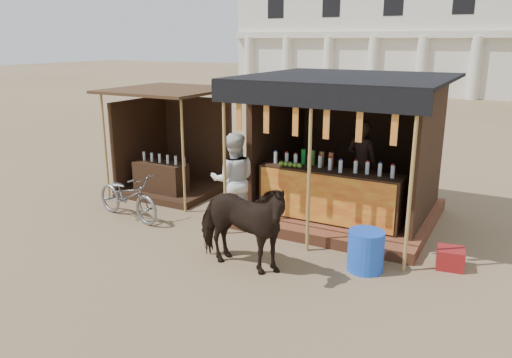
% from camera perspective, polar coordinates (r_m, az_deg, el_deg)
% --- Properties ---
extents(ground, '(120.00, 120.00, 0.00)m').
position_cam_1_polar(ground, '(7.69, -5.80, -10.78)').
color(ground, '#846B4C').
rests_on(ground, ground).
extents(main_stall, '(3.60, 3.61, 2.78)m').
position_cam_1_polar(main_stall, '(9.77, 10.20, 1.27)').
color(main_stall, brown).
rests_on(main_stall, ground).
extents(secondary_stall, '(2.40, 2.40, 2.38)m').
position_cam_1_polar(secondary_stall, '(11.67, -9.89, 2.74)').
color(secondary_stall, '#331E12').
rests_on(secondary_stall, ground).
extents(cow, '(1.75, 0.87, 1.45)m').
position_cam_1_polar(cow, '(7.54, -1.82, -5.27)').
color(cow, black).
rests_on(cow, ground).
extents(motorbike, '(1.83, 0.93, 0.92)m').
position_cam_1_polar(motorbike, '(10.09, -14.46, -1.88)').
color(motorbike, gray).
rests_on(motorbike, ground).
extents(bystander, '(1.09, 1.02, 1.78)m').
position_cam_1_polar(bystander, '(9.30, -2.58, -0.11)').
color(bystander, silver).
rests_on(bystander, ground).
extents(blue_barrel, '(0.67, 0.67, 0.63)m').
position_cam_1_polar(blue_barrel, '(7.83, 12.43, -8.03)').
color(blue_barrel, blue).
rests_on(blue_barrel, ground).
extents(red_crate, '(0.45, 0.44, 0.32)m').
position_cam_1_polar(red_crate, '(8.35, 21.32, -8.43)').
color(red_crate, maroon).
rests_on(red_crate, ground).
extents(cooler, '(0.75, 0.64, 0.46)m').
position_cam_1_polar(cooler, '(9.10, 13.18, -5.24)').
color(cooler, '#1C7F3A').
rests_on(cooler, ground).
extents(background_building, '(26.00, 7.45, 8.18)m').
position_cam_1_polar(background_building, '(36.09, 19.81, 15.69)').
color(background_building, silver).
rests_on(background_building, ground).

